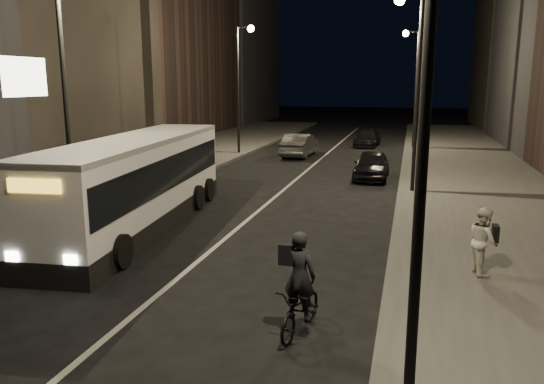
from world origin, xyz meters
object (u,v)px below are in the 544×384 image
Objects in this scene: streetlight_right_near at (408,38)px; car_near at (372,165)px; streetlight_right_mid at (412,68)px; city_bus at (137,179)px; car_far at (367,138)px; pedestrian_woman at (483,241)px; car_mid at (300,145)px; streetlight_right_far at (413,73)px; cyclist_on_bicycle at (301,299)px; streetlight_left_far at (242,72)px; streetlight_left_near at (70,64)px.

streetlight_right_near is 1.98× the size of car_near.
city_bus is at bearing -137.69° from streetlight_right_mid.
streetlight_right_near is at bearing -84.86° from car_near.
car_near is 13.81m from car_far.
city_bus is at bearing -121.75° from car_near.
pedestrian_woman is 22.11m from car_mid.
cyclist_on_bicycle is (-1.79, -29.95, -4.66)m from streetlight_right_far.
streetlight_right_near and streetlight_left_far have the same top height.
car_mid is at bearing 126.10° from car_near.
city_bus is at bearing -98.55° from car_far.
city_bus is 6.76× the size of pedestrian_woman.
city_bus is 2.49× the size of car_mid.
car_mid is (-8.80, 20.28, -0.25)m from pedestrian_woman.
streetlight_right_near is 3.86× the size of cyclist_on_bicycle.
car_far is at bearing -117.18° from car_mid.
streetlight_left_near reaches higher than car_near.
streetlight_right_far is 1.00× the size of streetlight_left_far.
city_bus is (-8.59, -23.82, -3.73)m from streetlight_right_far.
car_far is at bearing -4.79° from pedestrian_woman.
streetlight_right_far and streetlight_left_far have the same top height.
car_near is at bearing -37.04° from streetlight_left_far.
cyclist_on_bicycle is 30.98m from car_far.
car_near is at bearing -97.74° from streetlight_right_far.
cyclist_on_bicycle is at bearing 121.34° from pedestrian_woman.
city_bus is at bearing 136.39° from streetlight_right_near.
streetlight_right_far is 26.44m from pedestrian_woman.
pedestrian_woman is 0.40× the size of car_far.
streetlight_right_mid is 1.00× the size of streetlight_left_far.
streetlight_right_near and streetlight_left_near have the same top height.
streetlight_left_near is at bearing 65.68° from pedestrian_woman.
streetlight_right_near is at bearing -80.70° from car_far.
streetlight_right_mid is at bearing -43.16° from streetlight_left_far.
car_near is at bearing 51.57° from streetlight_left_near.
cyclist_on_bicycle is (-1.79, -13.95, -4.66)m from streetlight_right_mid.
streetlight_left_near is (-10.66, -8.00, 0.00)m from streetlight_right_mid.
car_mid is (-6.85, 26.28, -4.61)m from streetlight_right_near.
car_mid is at bearing 123.69° from streetlight_right_mid.
city_bus is (2.08, 0.18, -3.73)m from streetlight_left_near.
car_mid is at bearing 79.11° from city_bus.
streetlight_left_far is at bearing 142.96° from car_near.
streetlight_right_near is 5.39m from cyclist_on_bicycle.
car_far is at bearing 95.30° from streetlight_right_near.
streetlight_right_near is at bearing -38.73° from cyclist_on_bicycle.
car_far is (7.60, 25.00, -4.76)m from streetlight_left_near.
pedestrian_woman is (1.95, -10.00, -4.37)m from streetlight_right_mid.
streetlight_left_near is 15.11m from car_near.
city_bus is 25.45m from car_far.
streetlight_left_near is 4.87× the size of pedestrian_woman.
car_near is (8.93, 11.26, -4.66)m from streetlight_left_near.
car_near is at bearing 52.82° from city_bus.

